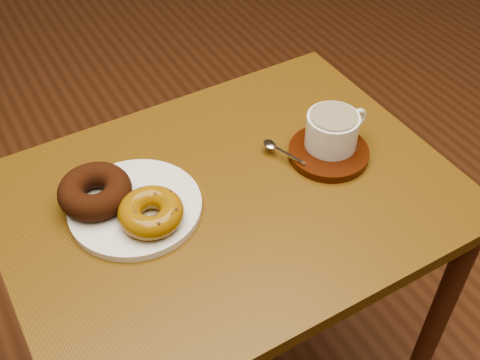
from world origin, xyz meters
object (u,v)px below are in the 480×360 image
cafe_table (230,236)px  saucer (328,153)px  donut_plate (135,207)px  coffee_cup (333,130)px

cafe_table → saucer: 0.23m
cafe_table → donut_plate: donut_plate is taller
cafe_table → coffee_cup: 0.26m
donut_plate → coffee_cup: bearing=-6.0°
saucer → coffee_cup: coffee_cup is taller
cafe_table → saucer: (0.19, -0.01, 0.12)m
cafe_table → coffee_cup: bearing=0.5°
saucer → coffee_cup: bearing=42.0°
donut_plate → saucer: saucer is taller
saucer → coffee_cup: (0.01, 0.01, 0.04)m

